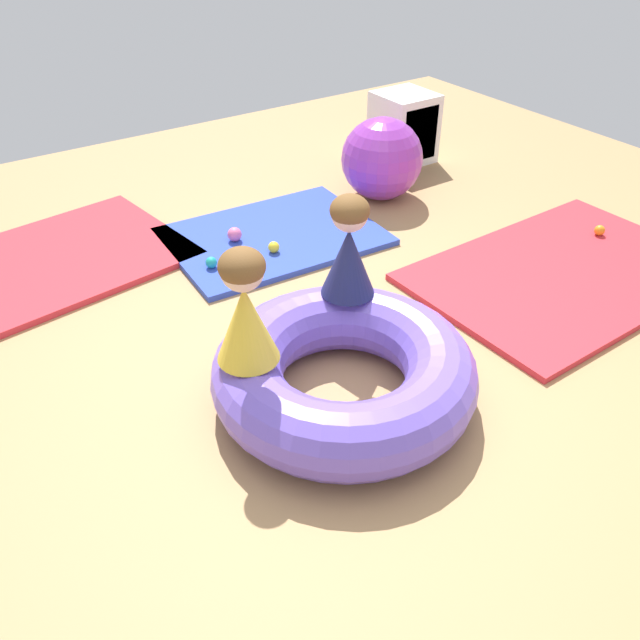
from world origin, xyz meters
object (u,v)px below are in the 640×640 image
at_px(inflatable_cushion, 344,372).
at_px(child_in_navy, 349,247).
at_px(play_ball_teal, 211,263).
at_px(storage_cube, 405,128).
at_px(exercise_ball_large, 382,159).
at_px(play_ball_pink, 235,234).
at_px(play_ball_orange, 600,230).
at_px(child_in_yellow, 245,308).
at_px(play_ball_yellow, 274,247).

distance_m(inflatable_cushion, child_in_navy, 0.61).
bearing_deg(play_ball_teal, storage_cube, 19.28).
distance_m(play_ball_teal, storage_cube, 2.33).
height_order(exercise_ball_large, storage_cube, exercise_ball_large).
relative_size(play_ball_pink, play_ball_orange, 1.36).
height_order(child_in_yellow, play_ball_teal, child_in_yellow).
height_order(child_in_navy, play_ball_pink, child_in_navy).
bearing_deg(inflatable_cushion, storage_cube, 44.79).
bearing_deg(storage_cube, exercise_ball_large, -143.12).
bearing_deg(play_ball_yellow, exercise_ball_large, 16.95).
distance_m(play_ball_pink, exercise_ball_large, 1.31).
height_order(play_ball_yellow, exercise_ball_large, exercise_ball_large).
bearing_deg(inflatable_cushion, play_ball_orange, 8.18).
height_order(play_ball_pink, play_ball_yellow, play_ball_pink).
bearing_deg(play_ball_yellow, inflatable_cushion, -107.43).
xyz_separation_m(inflatable_cushion, play_ball_yellow, (0.43, 1.37, -0.09)).
bearing_deg(play_ball_orange, play_ball_pink, 147.84).
relative_size(child_in_yellow, exercise_ball_large, 0.89).
bearing_deg(play_ball_teal, play_ball_yellow, -6.66).
xyz_separation_m(inflatable_cushion, child_in_navy, (0.27, 0.35, 0.43)).
bearing_deg(play_ball_pink, inflatable_cushion, -100.13).
distance_m(child_in_navy, child_in_yellow, 0.70).
bearing_deg(play_ball_orange, inflatable_cushion, -171.82).
relative_size(play_ball_pink, play_ball_yellow, 1.28).
distance_m(inflatable_cushion, play_ball_orange, 2.40).
bearing_deg(inflatable_cushion, play_ball_teal, 89.67).
height_order(child_in_navy, exercise_ball_large, child_in_navy).
bearing_deg(play_ball_pink, child_in_yellow, -115.25).
xyz_separation_m(play_ball_yellow, exercise_ball_large, (1.15, 0.35, 0.23)).
bearing_deg(play_ball_pink, child_in_navy, -91.18).
bearing_deg(play_ball_yellow, play_ball_orange, -27.88).
bearing_deg(inflatable_cushion, child_in_yellow, 158.84).
bearing_deg(child_in_navy, child_in_yellow, -25.62).
bearing_deg(play_ball_teal, child_in_yellow, -108.28).
relative_size(play_ball_orange, storage_cube, 0.12).
bearing_deg(play_ball_teal, child_in_navy, -76.40).
relative_size(child_in_navy, child_in_yellow, 0.98).
height_order(inflatable_cushion, exercise_ball_large, exercise_ball_large).
bearing_deg(play_ball_pink, play_ball_yellow, -64.05).
height_order(play_ball_pink, play_ball_orange, play_ball_pink).
xyz_separation_m(child_in_yellow, storage_cube, (2.61, 2.02, -0.32)).
height_order(play_ball_pink, play_ball_teal, play_ball_pink).
height_order(inflatable_cushion, play_ball_orange, inflatable_cushion).
bearing_deg(exercise_ball_large, inflatable_cushion, -132.59).
relative_size(inflatable_cushion, storage_cube, 2.22).
bearing_deg(inflatable_cushion, exercise_ball_large, 47.41).
height_order(play_ball_pink, exercise_ball_large, exercise_ball_large).
height_order(play_ball_yellow, play_ball_orange, play_ball_yellow).
bearing_deg(play_ball_yellow, child_in_navy, -99.03).
bearing_deg(child_in_navy, play_ball_pink, -132.39).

